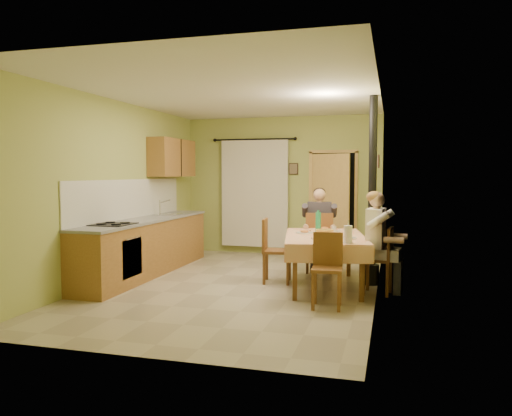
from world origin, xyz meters
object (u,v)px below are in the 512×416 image
(dining_table, at_px, (325,261))
(man_far, at_px, (319,220))
(chair_far, at_px, (319,255))
(chair_near, at_px, (327,285))
(chair_left, at_px, (276,263))
(man_right, at_px, (378,230))
(stove_flue, at_px, (372,216))
(chair_right, at_px, (378,273))

(dining_table, xyz_separation_m, man_far, (-0.24, 1.11, 0.50))
(chair_far, distance_m, chair_near, 2.25)
(chair_left, bearing_deg, dining_table, 74.19)
(chair_far, relative_size, chair_near, 1.09)
(man_far, bearing_deg, man_right, -62.01)
(dining_table, height_order, man_right, man_right)
(chair_far, distance_m, man_far, 0.59)
(dining_table, relative_size, man_right, 1.49)
(dining_table, height_order, chair_near, chair_near)
(chair_near, distance_m, stove_flue, 1.72)
(dining_table, distance_m, stove_flue, 0.98)
(chair_near, bearing_deg, man_far, -83.11)
(man_far, bearing_deg, chair_far, -90.00)
(chair_right, bearing_deg, chair_near, 153.27)
(dining_table, bearing_deg, stove_flue, 18.72)
(dining_table, xyz_separation_m, chair_left, (-0.76, 0.11, -0.09))
(chair_far, distance_m, man_right, 1.75)
(man_right, height_order, stove_flue, stove_flue)
(dining_table, height_order, chair_right, chair_right)
(chair_left, height_order, man_right, man_right)
(chair_far, bearing_deg, chair_left, -126.57)
(chair_near, bearing_deg, chair_far, -83.10)
(chair_near, distance_m, chair_right, 1.07)
(man_right, bearing_deg, stove_flue, 17.59)
(chair_near, relative_size, chair_right, 0.99)
(chair_far, xyz_separation_m, stove_flue, (0.89, -0.73, 0.73))
(chair_right, xyz_separation_m, stove_flue, (-0.12, 0.59, 0.74))
(chair_right, bearing_deg, chair_left, 84.53)
(dining_table, relative_size, chair_near, 2.24)
(dining_table, height_order, chair_far, chair_far)
(chair_left, relative_size, man_far, 0.70)
(chair_far, height_order, chair_right, chair_far)
(dining_table, height_order, stove_flue, stove_flue)
(man_right, xyz_separation_m, stove_flue, (-0.11, 0.59, 0.15))
(chair_right, relative_size, stove_flue, 0.33)
(chair_far, height_order, chair_near, chair_far)
(chair_far, height_order, man_right, man_right)
(man_right, bearing_deg, chair_far, 44.16)
(man_far, bearing_deg, chair_near, -88.24)
(man_right, bearing_deg, chair_left, 84.49)
(chair_near, relative_size, man_far, 0.66)
(chair_near, xyz_separation_m, chair_left, (-0.93, 1.23, 0.00))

